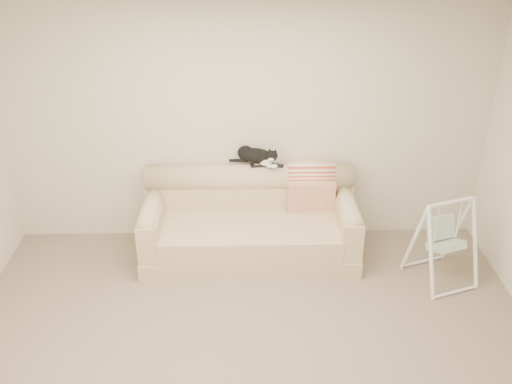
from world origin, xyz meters
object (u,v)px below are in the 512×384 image
sofa (250,223)px  baby_swing (444,240)px  remote_a (259,165)px  tuxedo_cat (256,156)px  remote_b (276,165)px

sofa → baby_swing: (1.87, -0.51, 0.09)m
remote_a → tuxedo_cat: tuxedo_cat is taller
remote_a → tuxedo_cat: 0.10m
tuxedo_cat → baby_swing: size_ratio=0.58×
sofa → remote_a: 0.61m
tuxedo_cat → sofa: bearing=-106.0°
remote_a → remote_b: remote_a is taller
remote_a → tuxedo_cat: (-0.03, 0.04, 0.09)m
remote_a → baby_swing: 1.97m
sofa → remote_a: bearing=65.5°
sofa → tuxedo_cat: 0.70m
tuxedo_cat → remote_a: bearing=-56.6°
sofa → remote_a: (0.10, 0.22, 0.56)m
baby_swing → tuxedo_cat: bearing=156.5°
tuxedo_cat → baby_swing: tuxedo_cat is taller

